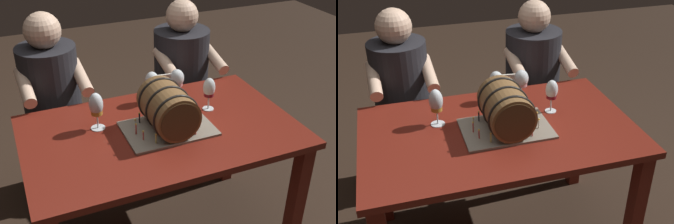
% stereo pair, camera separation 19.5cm
% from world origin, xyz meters
% --- Properties ---
extents(dining_table, '(1.35, 0.83, 0.75)m').
position_xyz_m(dining_table, '(0.00, 0.00, 0.63)').
color(dining_table, maroon).
rests_on(dining_table, ground).
extents(barrel_cake, '(0.44, 0.30, 0.24)m').
position_xyz_m(barrel_cake, '(0.03, -0.02, 0.86)').
color(barrel_cake, gray).
rests_on(barrel_cake, dining_table).
extents(wine_glass_rose, '(0.08, 0.08, 0.18)m').
position_xyz_m(wine_glass_rose, '(0.20, 0.26, 0.87)').
color(wine_glass_rose, white).
rests_on(wine_glass_rose, dining_table).
extents(wine_glass_red, '(0.07, 0.07, 0.18)m').
position_xyz_m(wine_glass_red, '(0.31, 0.09, 0.86)').
color(wine_glass_red, white).
rests_on(wine_glass_red, dining_table).
extents(wine_glass_white, '(0.07, 0.07, 0.18)m').
position_xyz_m(wine_glass_white, '(0.07, 0.29, 0.87)').
color(wine_glass_white, white).
rests_on(wine_glass_white, dining_table).
extents(wine_glass_amber, '(0.07, 0.07, 0.19)m').
position_xyz_m(wine_glass_amber, '(-0.28, 0.13, 0.87)').
color(wine_glass_amber, white).
rests_on(wine_glass_amber, dining_table).
extents(menu_card, '(0.11, 0.04, 0.16)m').
position_xyz_m(menu_card, '(0.14, 0.28, 0.83)').
color(menu_card, silver).
rests_on(menu_card, dining_table).
extents(person_seated_left, '(0.39, 0.47, 1.20)m').
position_xyz_m(person_seated_left, '(-0.42, 0.69, 0.56)').
color(person_seated_left, black).
rests_on(person_seated_left, ground).
extents(person_seated_right, '(0.39, 0.47, 1.18)m').
position_xyz_m(person_seated_right, '(0.42, 0.69, 0.56)').
color(person_seated_right, black).
rests_on(person_seated_right, ground).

